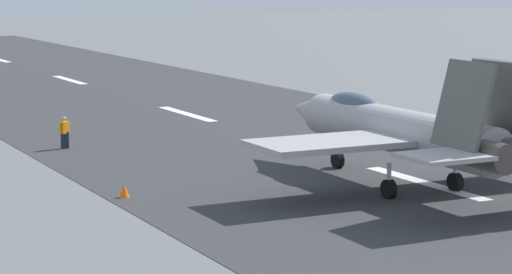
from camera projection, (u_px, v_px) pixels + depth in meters
name	position (u px, v px, depth m)	size (l,w,h in m)	color
ground_plane	(435.00, 186.00, 43.38)	(400.00, 400.00, 0.00)	slate
runway_strip	(435.00, 186.00, 43.36)	(240.00, 26.00, 0.02)	#323436
fighter_jet	(398.00, 129.00, 42.87)	(16.66, 13.74, 5.60)	#A2A1A2
crew_person	(65.00, 133.00, 52.68)	(0.45, 0.63, 1.65)	#1E2338
marker_cone_mid	(124.00, 191.00, 41.06)	(0.44, 0.44, 0.55)	orange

